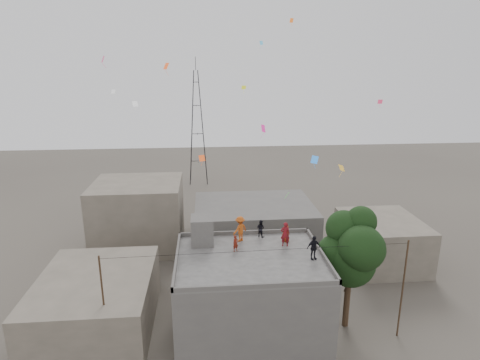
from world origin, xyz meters
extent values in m
plane|color=#49433C|center=(0.00, 0.00, 0.00)|extent=(140.00, 140.00, 0.00)
cube|color=#53504D|center=(0.00, 0.00, 3.00)|extent=(10.00, 8.00, 6.00)
cube|color=#4F4D4B|center=(0.00, 0.00, 6.05)|extent=(10.00, 8.00, 0.10)
cube|color=#53504D|center=(0.00, 3.92, 6.25)|extent=(10.00, 0.15, 0.30)
cube|color=#53504D|center=(0.00, -3.92, 6.25)|extent=(10.00, 0.15, 0.30)
cube|color=#53504D|center=(4.92, 0.00, 6.25)|extent=(0.15, 8.00, 0.30)
cube|color=#53504D|center=(-4.92, 0.00, 6.25)|extent=(0.15, 8.00, 0.30)
cube|color=#53504D|center=(-3.20, 2.60, 7.10)|extent=(1.60, 1.80, 2.00)
cube|color=#625A4D|center=(-11.00, 2.00, 2.00)|extent=(8.00, 10.00, 4.00)
cube|color=#53504D|center=(2.00, 14.00, 2.50)|extent=(12.00, 9.00, 5.00)
cube|color=#625A4D|center=(-10.00, 16.00, 3.50)|extent=(9.00, 8.00, 7.00)
cube|color=#625A4D|center=(14.00, 10.00, 2.20)|extent=(7.00, 8.00, 4.40)
cylinder|color=black|center=(7.20, 0.50, 2.00)|extent=(0.44, 0.44, 4.00)
cylinder|color=black|center=(7.35, 0.60, 3.60)|extent=(0.64, 0.91, 2.14)
sphere|color=black|center=(7.20, 0.50, 5.20)|extent=(3.60, 3.60, 3.60)
sphere|color=black|center=(8.30, 0.80, 6.00)|extent=(3.00, 3.00, 3.00)
sphere|color=black|center=(6.30, 1.00, 5.60)|extent=(2.80, 2.80, 2.80)
sphere|color=black|center=(7.60, -0.30, 6.60)|extent=(3.20, 3.20, 3.20)
sphere|color=black|center=(6.90, 1.40, 7.40)|extent=(2.60, 2.60, 2.60)
sphere|color=black|center=(8.00, 1.10, 8.00)|extent=(2.20, 2.20, 2.20)
cylinder|color=black|center=(-9.50, -1.50, 3.70)|extent=(0.12, 0.12, 7.40)
cylinder|color=black|center=(10.50, -1.00, 3.70)|extent=(0.12, 0.12, 7.40)
cylinder|color=black|center=(0.50, -1.25, 7.20)|extent=(20.00, 0.52, 0.02)
cylinder|color=black|center=(-4.85, 39.15, 9.00)|extent=(1.27, 1.27, 18.01)
cylinder|color=black|center=(-3.15, 39.15, 9.00)|extent=(1.27, 1.27, 18.01)
cylinder|color=black|center=(-3.15, 40.85, 9.00)|extent=(1.27, 1.27, 18.01)
cylinder|color=black|center=(-4.85, 40.85, 9.00)|extent=(1.27, 1.27, 18.01)
cube|color=black|center=(-4.00, 40.00, 3.60)|extent=(2.36, 0.08, 0.08)
cube|color=black|center=(-4.00, 40.00, 3.60)|extent=(0.08, 2.36, 0.08)
cube|color=black|center=(-4.00, 40.00, 8.10)|extent=(1.81, 0.08, 0.08)
cube|color=black|center=(-4.00, 40.00, 8.10)|extent=(0.08, 1.81, 0.08)
cube|color=black|center=(-4.00, 40.00, 12.60)|extent=(1.26, 0.08, 0.08)
cube|color=black|center=(-4.00, 40.00, 12.60)|extent=(0.08, 1.26, 0.08)
cube|color=black|center=(-4.00, 40.00, 16.20)|extent=(0.82, 0.08, 0.08)
cube|color=black|center=(-4.00, 40.00, 16.20)|extent=(0.08, 0.82, 0.08)
cylinder|color=black|center=(-4.00, 40.00, 19.00)|extent=(0.08, 0.08, 2.00)
imported|color=maroon|center=(2.70, 1.63, 7.00)|extent=(0.71, 0.52, 1.81)
imported|color=#AF4014|center=(2.91, 2.34, 6.75)|extent=(0.72, 0.75, 1.30)
imported|color=black|center=(1.18, 3.40, 6.77)|extent=(0.82, 0.81, 1.34)
imported|color=black|center=(4.17, -0.58, 6.93)|extent=(1.05, 0.65, 1.66)
imported|color=#BF4F15|center=(-0.44, 2.75, 7.06)|extent=(1.41, 1.32, 1.91)
imported|color=maroon|center=(-0.90, 1.06, 6.69)|extent=(0.51, 0.45, 1.17)
plane|color=#F04F19|center=(-3.11, 5.48, 11.81)|extent=(0.50, 0.38, 0.44)
plane|color=#E0238D|center=(1.58, 5.60, 14.00)|extent=(0.28, 0.57, 0.57)
plane|color=yellow|center=(0.73, 12.14, 16.73)|extent=(0.41, 0.23, 0.34)
plane|color=#297FED|center=(4.99, 3.11, 12.07)|extent=(0.50, 0.54, 0.52)
plane|color=silver|center=(-10.80, 12.49, 16.41)|extent=(0.42, 0.31, 0.34)
plane|color=orange|center=(5.06, 13.00, 22.46)|extent=(0.39, 0.29, 0.36)
plane|color=green|center=(2.59, 0.97, 10.50)|extent=(0.22, 0.46, 0.41)
plane|color=#D6325C|center=(11.99, 8.73, 15.67)|extent=(0.40, 0.20, 0.36)
plane|color=#EE4C19|center=(-5.25, 2.92, 18.56)|extent=(0.43, 0.49, 0.40)
plane|color=#4BB4E2|center=(2.77, 15.73, 20.72)|extent=(0.33, 0.34, 0.34)
plane|color=#DC457C|center=(-9.12, 2.49, 18.98)|extent=(0.17, 0.42, 0.39)
plane|color=gold|center=(7.26, 3.76, 11.25)|extent=(0.41, 0.58, 0.48)
plane|color=white|center=(-8.83, 11.63, 15.40)|extent=(0.50, 0.42, 0.45)
camera|label=1|loc=(-2.87, -24.43, 18.53)|focal=30.00mm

